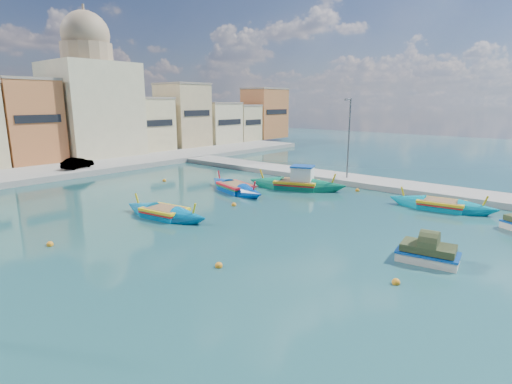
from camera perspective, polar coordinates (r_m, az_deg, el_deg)
ground at (r=22.20m, az=5.09°, el=-7.53°), size 160.00×160.00×0.00m
east_quay at (r=37.75m, az=21.23°, el=0.57°), size 4.00×70.00×0.50m
north_quay at (r=47.76m, az=-27.92°, el=2.42°), size 80.00×8.00×0.60m
north_townhouses at (r=56.63m, az=-24.94°, el=8.93°), size 83.20×7.87×10.19m
church_block at (r=58.61m, az=-22.52°, el=12.58°), size 10.00×10.00×19.10m
quay_street_lamp at (r=39.02m, az=13.07°, el=7.56°), size 1.18×0.16×8.00m
luzzu_blue_cabin at (r=35.96m, az=5.86°, el=1.05°), size 5.41×9.41×3.26m
luzzu_cyan_mid at (r=34.84m, az=-2.95°, el=0.49°), size 4.23×8.62×2.48m
luzzu_green at (r=27.79m, az=-12.91°, el=-3.06°), size 2.98×7.59×2.33m
luzzu_cyan_south at (r=32.01m, az=24.91°, el=-1.84°), size 2.92×7.90×2.40m
tender_near at (r=21.44m, az=23.33°, el=-8.09°), size 1.95×3.05×1.41m
mooring_buoys at (r=27.11m, az=-3.10°, el=-3.52°), size 23.74×26.50×0.36m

